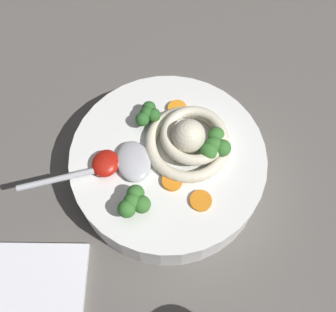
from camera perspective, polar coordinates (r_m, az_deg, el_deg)
table_slab at (r=62.41cm, az=2.73°, el=-0.79°), size 92.34×92.34×3.41cm
soup_bowl at (r=56.83cm, az=0.00°, el=-1.28°), size 26.32×26.32×5.93cm
noodle_pile at (r=53.68cm, az=3.07°, el=2.31°), size 12.52×12.27×5.03cm
soup_spoon at (r=53.19cm, az=-6.26°, el=-1.08°), size 11.49×16.62×1.60cm
chili_sauce_dollop at (r=53.42cm, az=-8.68°, el=-1.01°), size 3.93×3.54×1.77cm
broccoli_floret_center at (r=49.58cm, az=-4.73°, el=-6.42°), size 4.37×3.76×3.46cm
broccoli_floret_front at (r=55.40cm, az=-2.77°, el=5.91°), size 3.65×3.14×2.89cm
broccoli_floret_beside_noodles at (r=52.79cm, az=6.56°, el=1.37°), size 4.43×3.81×3.50cm
carrot_slice_near_spoon at (r=51.67cm, az=4.59°, el=-6.22°), size 2.78×2.78×0.52cm
carrot_slice_extra_b at (r=52.40cm, az=0.56°, el=-3.51°), size 2.65×2.65×0.66cm
carrot_slice_far at (r=57.50cm, az=1.29°, el=6.58°), size 2.61×2.61×0.70cm
folded_napkin at (r=57.29cm, az=-18.63°, el=-18.35°), size 17.04×16.71×0.80cm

